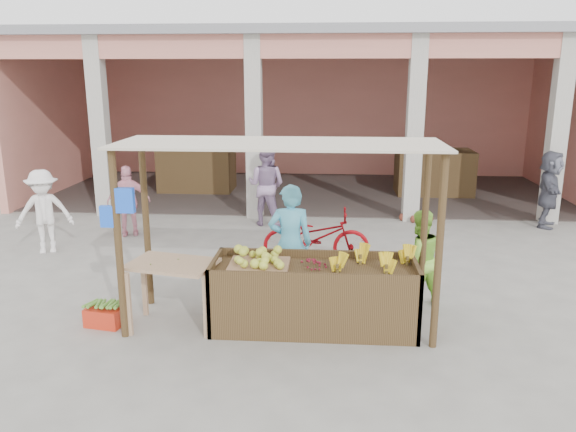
# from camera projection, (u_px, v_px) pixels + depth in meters

# --- Properties ---
(ground) EXTENTS (60.00, 60.00, 0.00)m
(ground) POSITION_uv_depth(u_px,v_px,m) (275.00, 325.00, 7.35)
(ground) COLOR slate
(ground) RESTS_ON ground
(market_building) EXTENTS (14.40, 6.40, 4.20)m
(market_building) POSITION_uv_depth(u_px,v_px,m) (308.00, 92.00, 15.30)
(market_building) COLOR tan
(market_building) RESTS_ON ground
(fruit_stall) EXTENTS (2.60, 0.95, 0.80)m
(fruit_stall) POSITION_uv_depth(u_px,v_px,m) (314.00, 298.00, 7.21)
(fruit_stall) COLOR #4F391F
(fruit_stall) RESTS_ON ground
(stall_awning) EXTENTS (4.09, 1.35, 2.39)m
(stall_awning) POSITION_uv_depth(u_px,v_px,m) (274.00, 176.00, 6.92)
(stall_awning) COLOR #4F391F
(stall_awning) RESTS_ON ground
(banana_heap) EXTENTS (1.04, 0.56, 0.19)m
(banana_heap) POSITION_uv_depth(u_px,v_px,m) (371.00, 261.00, 7.09)
(banana_heap) COLOR gold
(banana_heap) RESTS_ON fruit_stall
(melon_tray) EXTENTS (0.76, 0.65, 0.20)m
(melon_tray) POSITION_uv_depth(u_px,v_px,m) (259.00, 261.00, 7.09)
(melon_tray) COLOR #8F6849
(melon_tray) RESTS_ON fruit_stall
(berry_heap) EXTENTS (0.43, 0.35, 0.14)m
(berry_heap) POSITION_uv_depth(u_px,v_px,m) (311.00, 263.00, 7.11)
(berry_heap) COLOR maroon
(berry_heap) RESTS_ON fruit_stall
(side_table) EXTENTS (1.20, 0.93, 0.87)m
(side_table) POSITION_uv_depth(u_px,v_px,m) (172.00, 273.00, 7.15)
(side_table) COLOR tan
(side_table) RESTS_ON ground
(papaya_pile) EXTENTS (0.69, 0.39, 0.20)m
(papaya_pile) POSITION_uv_depth(u_px,v_px,m) (171.00, 255.00, 7.10)
(papaya_pile) COLOR #4C8C2E
(papaya_pile) RESTS_ON side_table
(red_crate) EXTENTS (0.52, 0.42, 0.24)m
(red_crate) POSITION_uv_depth(u_px,v_px,m) (106.00, 316.00, 7.33)
(red_crate) COLOR red
(red_crate) RESTS_ON ground
(plantain_bundle) EXTENTS (0.37, 0.26, 0.07)m
(plantain_bundle) POSITION_uv_depth(u_px,v_px,m) (105.00, 305.00, 7.29)
(plantain_bundle) COLOR #5B9034
(plantain_bundle) RESTS_ON red_crate
(produce_sacks) EXTENTS (1.10, 0.82, 0.67)m
(produce_sacks) POSITION_uv_depth(u_px,v_px,m) (417.00, 207.00, 12.40)
(produce_sacks) COLOR maroon
(produce_sacks) RESTS_ON ground
(vendor_blue) EXTENTS (0.72, 0.55, 1.83)m
(vendor_blue) POSITION_uv_depth(u_px,v_px,m) (290.00, 239.00, 7.95)
(vendor_blue) COLOR #50B4D5
(vendor_blue) RESTS_ON ground
(vendor_green) EXTENTS (0.80, 0.63, 1.46)m
(vendor_green) POSITION_uv_depth(u_px,v_px,m) (418.00, 256.00, 7.80)
(vendor_green) COLOR #8ED23E
(vendor_green) RESTS_ON ground
(motorcycle) EXTENTS (0.67, 1.91, 1.00)m
(motorcycle) POSITION_uv_depth(u_px,v_px,m) (316.00, 236.00, 9.60)
(motorcycle) COLOR maroon
(motorcycle) RESTS_ON ground
(shopper_a) EXTENTS (1.19, 0.89, 1.66)m
(shopper_a) POSITION_uv_depth(u_px,v_px,m) (44.00, 208.00, 10.14)
(shopper_a) COLOR white
(shopper_a) RESTS_ON ground
(shopper_b) EXTENTS (1.00, 0.74, 1.53)m
(shopper_b) POSITION_uv_depth(u_px,v_px,m) (129.00, 199.00, 11.21)
(shopper_b) COLOR pink
(shopper_b) RESTS_ON ground
(shopper_d) EXTENTS (1.23, 1.72, 1.72)m
(shopper_d) POSITION_uv_depth(u_px,v_px,m) (550.00, 187.00, 11.86)
(shopper_d) COLOR #50515F
(shopper_d) RESTS_ON ground
(shopper_f) EXTENTS (1.04, 0.78, 1.90)m
(shopper_f) POSITION_uv_depth(u_px,v_px,m) (266.00, 182.00, 12.01)
(shopper_f) COLOR #94779D
(shopper_f) RESTS_ON ground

